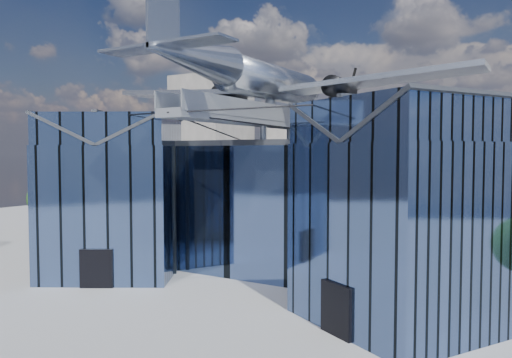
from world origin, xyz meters
The scene contains 4 objects.
ground_plane centered at (0.00, 0.00, 0.00)m, with size 120.00×120.00×0.00m, color gray.
museum centered at (0.00, 5.82, 5.54)m, with size 32.88×24.50×17.60m.
bg_towers centered at (1.45, 50.49, 10.01)m, with size 77.00×24.50×26.00m.
tree_side_w centered at (-31.38, 8.28, 3.87)m, with size 3.74×3.74×5.71m.
Camera 1 is at (17.43, -27.17, 8.98)m, focal length 35.00 mm.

